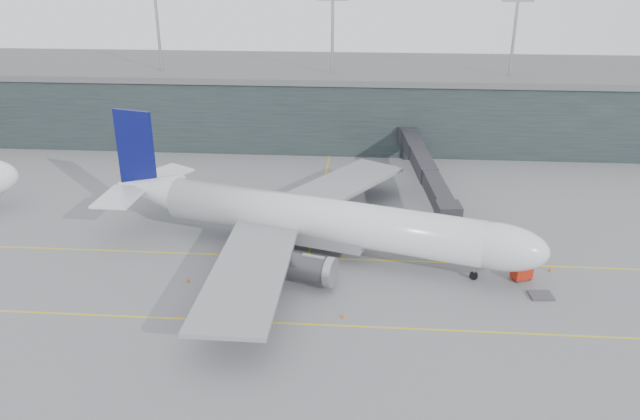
{
  "coord_description": "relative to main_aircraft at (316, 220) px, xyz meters",
  "views": [
    {
      "loc": [
        12.4,
        -78.04,
        37.96
      ],
      "look_at": [
        6.61,
        -4.0,
        6.97
      ],
      "focal_mm": 35.0,
      "sensor_mm": 36.0,
      "label": 1
    }
  ],
  "objects": [
    {
      "name": "taxiline_a",
      "position": [
        -5.88,
        -1.74,
        -4.83
      ],
      "size": [
        160.0,
        0.25,
        0.02
      ],
      "primitive_type": "cube",
      "color": "gold",
      "rests_on": "ground"
    },
    {
      "name": "terminal",
      "position": [
        -5.88,
        60.26,
        2.78
      ],
      "size": [
        240.0,
        36.0,
        29.0
      ],
      "color": "#1E2929",
      "rests_on": "ground"
    },
    {
      "name": "taxiline_lead_main",
      "position": [
        -0.88,
        22.26,
        -4.83
      ],
      "size": [
        0.25,
        60.0,
        0.02
      ],
      "primitive_type": "cube",
      "color": "gold",
      "rests_on": "ground"
    },
    {
      "name": "uld_c",
      "position": [
        -7.23,
        13.23,
        -3.82
      ],
      "size": [
        2.56,
        2.28,
        1.94
      ],
      "rotation": [
        0.0,
        0.0,
        -0.31
      ],
      "color": "#3A3A3F",
      "rests_on": "ground"
    },
    {
      "name": "cone_wing_stbd",
      "position": [
        4.47,
        -16.11,
        -4.52
      ],
      "size": [
        0.41,
        0.41,
        0.65
      ],
      "primitive_type": "cone",
      "color": "#D5560B",
      "rests_on": "ground"
    },
    {
      "name": "cone_tail",
      "position": [
        -15.05,
        -9.49,
        -4.52
      ],
      "size": [
        0.4,
        0.4,
        0.64
      ],
      "primitive_type": "cone",
      "color": "#D3650B",
      "rests_on": "ground"
    },
    {
      "name": "baggage_dolly",
      "position": [
        27.66,
        -9.65,
        -4.68
      ],
      "size": [
        2.86,
        2.38,
        0.27
      ],
      "primitive_type": "cube",
      "rotation": [
        0.0,
        0.0,
        0.09
      ],
      "color": "#3E3D43",
      "rests_on": "ground"
    },
    {
      "name": "cone_nose",
      "position": [
        30.42,
        -3.14,
        -4.47
      ],
      "size": [
        0.46,
        0.46,
        0.73
      ],
      "primitive_type": "cone",
      "color": "#E5570C",
      "rests_on": "ground"
    },
    {
      "name": "main_aircraft",
      "position": [
        0.0,
        0.0,
        0.0
      ],
      "size": [
        60.36,
        55.51,
        17.25
      ],
      "rotation": [
        0.0,
        0.0,
        -0.29
      ],
      "color": "silver",
      "rests_on": "ground"
    },
    {
      "name": "ground",
      "position": [
        -5.88,
        2.26,
        -4.84
      ],
      "size": [
        320.0,
        320.0,
        0.0
      ],
      "primitive_type": "plane",
      "color": "slate",
      "rests_on": "ground"
    },
    {
      "name": "uld_b",
      "position": [
        -9.09,
        14.69,
        -3.97
      ],
      "size": [
        2.16,
        1.93,
        1.65
      ],
      "rotation": [
        0.0,
        0.0,
        -0.31
      ],
      "color": "#3A3A3F",
      "rests_on": "ground"
    },
    {
      "name": "cone_wing_port",
      "position": [
        4.26,
        15.06,
        -4.48
      ],
      "size": [
        0.45,
        0.45,
        0.72
      ],
      "primitive_type": "cone",
      "color": "orange",
      "rests_on": "ground"
    },
    {
      "name": "uld_a",
      "position": [
        -10.23,
        12.5,
        -3.97
      ],
      "size": [
        2.17,
        1.94,
        1.65
      ],
      "rotation": [
        0.0,
        0.0,
        -0.32
      ],
      "color": "#3A3A3F",
      "rests_on": "ground"
    },
    {
      "name": "taxiline_b",
      "position": [
        -5.88,
        -17.74,
        -4.83
      ],
      "size": [
        160.0,
        0.25,
        0.02
      ],
      "primitive_type": "cube",
      "color": "gold",
      "rests_on": "ground"
    },
    {
      "name": "jet_bridge",
      "position": [
        16.41,
        26.07,
        -0.06
      ],
      "size": [
        7.03,
        43.29,
        6.39
      ],
      "rotation": [
        0.0,
        0.0,
        0.09
      ],
      "color": "#26262B",
      "rests_on": "ground"
    },
    {
      "name": "gse_cart",
      "position": [
        26.21,
        -5.55,
        -3.94
      ],
      "size": [
        2.76,
        2.32,
        1.61
      ],
      "rotation": [
        0.0,
        0.0,
        0.41
      ],
      "color": "#A91F0C",
      "rests_on": "ground"
    }
  ]
}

